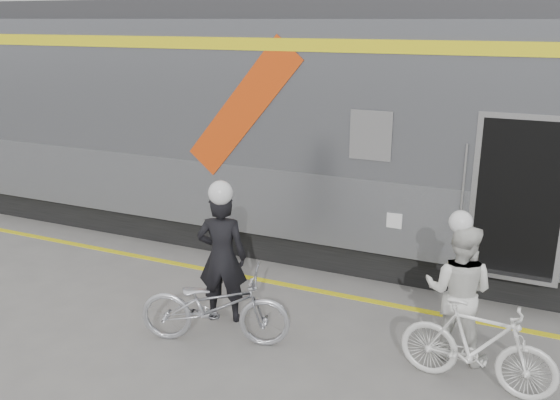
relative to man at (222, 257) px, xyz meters
The scene contains 9 objects.
ground 1.47m from the man, 47.49° to the right, with size 90.00×90.00×0.00m, color slate.
train 3.72m from the man, 70.21° to the left, with size 24.00×3.17×4.10m.
safety_strip 1.74m from the man, 58.04° to the left, with size 24.00×0.12×0.01m, color yellow.
man is the anchor object (origin of this frame).
bicycle_left 0.71m from the man, 70.02° to the right, with size 0.64×1.84×0.96m, color #B8B9C0.
woman 2.92m from the man, ahead, with size 0.80×0.62×1.64m, color white.
bicycle_right 3.24m from the man, ahead, with size 0.47×1.65×0.99m, color white.
helmet_man 1.03m from the man, ahead, with size 0.30×0.30×0.30m, color white.
helmet_woman 3.06m from the man, ahead, with size 0.26×0.26×0.26m, color white.
Camera 1 is at (2.76, -5.25, 3.81)m, focal length 38.00 mm.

